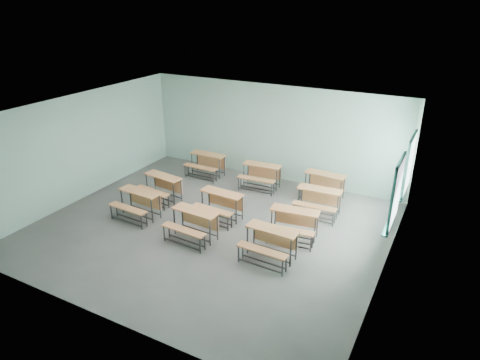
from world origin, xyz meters
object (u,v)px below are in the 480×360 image
object	(u,v)px
desk_unit_r3c1	(261,173)
desk_unit_r0c1	(193,221)
desk_unit_r1c0	(161,184)
desk_unit_r1c2	(294,220)
desk_unit_r1c1	(220,202)
desk_unit_r0c0	(138,201)
desk_unit_r2c2	(318,198)
desk_unit_r0c2	(270,240)
desk_unit_r3c0	(206,162)
desk_unit_r3c2	(324,182)

from	to	relation	value
desk_unit_r3c1	desk_unit_r0c1	bearing A→B (deg)	-95.42
desk_unit_r1c0	desk_unit_r1c2	bearing A→B (deg)	4.34
desk_unit_r0c1	desk_unit_r1c1	bearing A→B (deg)	90.99
desk_unit_r0c1	desk_unit_r1c2	bearing A→B (deg)	31.77
desk_unit_r0c0	desk_unit_r1c1	xyz separation A→B (m)	(2.08, 1.01, 0.00)
desk_unit_r0c1	desk_unit_r1c0	world-z (taller)	same
desk_unit_r1c2	desk_unit_r2c2	world-z (taller)	same
desk_unit_r0c2	desk_unit_r1c2	xyz separation A→B (m)	(0.15, 1.15, 0.00)
desk_unit_r0c2	desk_unit_r3c1	bearing A→B (deg)	120.67
desk_unit_r0c1	desk_unit_r2c2	bearing A→B (deg)	52.40
desk_unit_r1c2	desk_unit_r3c1	world-z (taller)	same
desk_unit_r1c1	desk_unit_r0c0	bearing A→B (deg)	-150.68
desk_unit_r0c1	desk_unit_r3c0	bearing A→B (deg)	120.95
desk_unit_r1c2	desk_unit_r1c1	bearing A→B (deg)	171.50
desk_unit_r0c0	desk_unit_r1c0	size ratio (longest dim) A/B	0.96
desk_unit_r1c1	desk_unit_r3c1	size ratio (longest dim) A/B	1.00
desk_unit_r1c0	desk_unit_r0c0	bearing A→B (deg)	-77.34
desk_unit_r2c2	desk_unit_r1c0	bearing A→B (deg)	-166.65
desk_unit_r1c2	desk_unit_r2c2	xyz separation A→B (m)	(0.14, 1.54, 0.00)
desk_unit_r0c2	desk_unit_r3c2	size ratio (longest dim) A/B	0.99
desk_unit_r0c2	desk_unit_r2c2	distance (m)	2.70
desk_unit_r1c2	desk_unit_r0c1	bearing A→B (deg)	-159.00
desk_unit_r1c0	desk_unit_r1c2	xyz separation A→B (m)	(4.40, -0.24, 0.00)
desk_unit_r1c1	desk_unit_r1c2	bearing A→B (deg)	2.04
desk_unit_r0c2	desk_unit_r1c0	distance (m)	4.46
desk_unit_r1c2	desk_unit_r0c0	bearing A→B (deg)	-174.55
desk_unit_r0c1	desk_unit_r1c1	distance (m)	1.27
desk_unit_r0c1	desk_unit_r3c0	world-z (taller)	same
desk_unit_r1c2	desk_unit_r2c2	size ratio (longest dim) A/B	1.05
desk_unit_r0c0	desk_unit_r0c2	distance (m)	4.14
desk_unit_r1c1	desk_unit_r3c0	bearing A→B (deg)	132.13
desk_unit_r0c1	desk_unit_r3c2	xyz separation A→B (m)	(2.19, 3.91, 0.00)
desk_unit_r0c0	desk_unit_r3c2	world-z (taller)	same
desk_unit_r1c2	desk_unit_r3c2	size ratio (longest dim) A/B	1.04
desk_unit_r1c2	desk_unit_r3c0	world-z (taller)	same
desk_unit_r2c2	desk_unit_r3c2	size ratio (longest dim) A/B	0.99
desk_unit_r1c0	desk_unit_r1c1	bearing A→B (deg)	2.48
desk_unit_r1c1	desk_unit_r1c2	xyz separation A→B (m)	(2.21, -0.05, 0.00)
desk_unit_r0c1	desk_unit_r0c2	size ratio (longest dim) A/B	1.01
desk_unit_r2c2	desk_unit_r3c0	distance (m)	4.47
desk_unit_r1c1	desk_unit_r3c0	size ratio (longest dim) A/B	1.03
desk_unit_r0c0	desk_unit_r1c0	distance (m)	1.21
desk_unit_r3c0	desk_unit_r2c2	bearing A→B (deg)	-12.36
desk_unit_r2c2	desk_unit_r3c1	xyz separation A→B (m)	(-2.26, 0.96, 0.00)
desk_unit_r3c1	desk_unit_r3c0	bearing A→B (deg)	175.72
desk_unit_r0c2	desk_unit_r1c2	size ratio (longest dim) A/B	0.95
desk_unit_r1c2	desk_unit_r3c2	bearing A→B (deg)	84.34
desk_unit_r3c2	desk_unit_r0c0	bearing A→B (deg)	-135.68
desk_unit_r0c2	desk_unit_r3c1	world-z (taller)	same
desk_unit_r1c2	desk_unit_r3c2	xyz separation A→B (m)	(-0.07, 2.70, 0.00)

